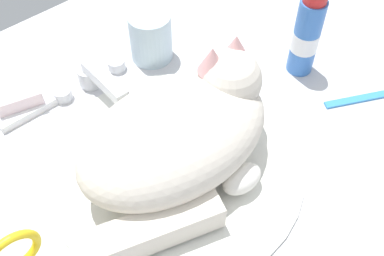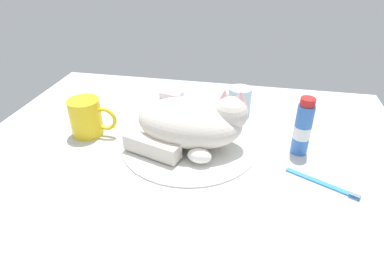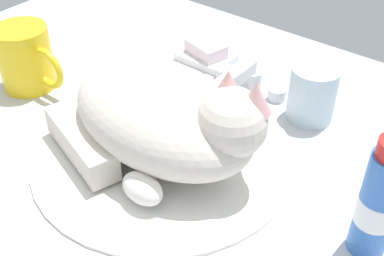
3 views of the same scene
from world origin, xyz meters
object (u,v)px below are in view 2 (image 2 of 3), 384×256
(faucet, at_px, (202,104))
(coffee_mug, at_px, (87,117))
(cat, at_px, (194,122))
(toothpaste_bottle, at_px, (303,128))
(soap_bar, at_px, (172,95))
(toothbrush, at_px, (326,184))
(rinse_cup, at_px, (239,101))

(faucet, bearing_deg, coffee_mug, -145.46)
(cat, relative_size, toothpaste_bottle, 2.02)
(soap_bar, bearing_deg, toothbrush, -38.39)
(coffee_mug, distance_m, toothpaste_bottle, 0.55)
(coffee_mug, bearing_deg, faucet, 34.54)
(coffee_mug, distance_m, toothbrush, 0.60)
(coffee_mug, relative_size, toothbrush, 0.86)
(faucet, relative_size, toothbrush, 0.85)
(faucet, height_order, coffee_mug, coffee_mug)
(rinse_cup, distance_m, toothbrush, 0.36)
(faucet, bearing_deg, toothbrush, -42.56)
(toothbrush, bearing_deg, toothpaste_bottle, 111.61)
(soap_bar, distance_m, toothbrush, 0.54)
(coffee_mug, xyz_separation_m, toothpaste_bottle, (0.54, 0.02, 0.02))
(rinse_cup, height_order, toothpaste_bottle, toothpaste_bottle)
(faucet, distance_m, soap_bar, 0.11)
(faucet, xyz_separation_m, coffee_mug, (-0.27, -0.19, 0.03))
(rinse_cup, bearing_deg, coffee_mug, -153.35)
(faucet, relative_size, cat, 0.43)
(faucet, height_order, soap_bar, faucet)
(toothbrush, bearing_deg, faucet, 137.44)
(cat, distance_m, toothbrush, 0.33)
(cat, height_order, coffee_mug, cat)
(faucet, relative_size, coffee_mug, 0.99)
(toothbrush, bearing_deg, rinse_cup, 125.07)
(faucet, bearing_deg, toothpaste_bottle, -32.41)
(faucet, height_order, rinse_cup, rinse_cup)
(coffee_mug, height_order, soap_bar, coffee_mug)
(cat, bearing_deg, toothpaste_bottle, 4.62)
(toothbrush, bearing_deg, cat, 162.06)
(cat, relative_size, toothbrush, 2.00)
(rinse_cup, distance_m, soap_bar, 0.22)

